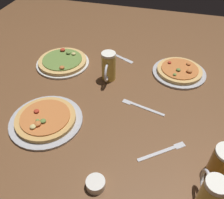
{
  "coord_description": "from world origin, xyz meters",
  "views": [
    {
      "loc": [
        0.23,
        -0.83,
        0.81
      ],
      "look_at": [
        0.0,
        0.0,
        0.02
      ],
      "focal_mm": 38.72,
      "sensor_mm": 36.0,
      "label": 1
    }
  ],
  "objects_px": {
    "beer_mug_dark": "(209,195)",
    "knife_right": "(119,56)",
    "pizza_plate_far": "(63,62)",
    "fork_left": "(163,151)",
    "ramekin_sauce": "(96,184)",
    "fork_spare": "(142,107)",
    "pizza_plate_side": "(179,71)",
    "pizza_plate_near": "(46,119)",
    "beer_mug_amber": "(108,67)",
    "beer_mug_pale": "(224,163)"
  },
  "relations": [
    {
      "from": "pizza_plate_far",
      "to": "beer_mug_pale",
      "type": "distance_m",
      "value": 0.99
    },
    {
      "from": "pizza_plate_near",
      "to": "ramekin_sauce",
      "type": "height_order",
      "value": "pizza_plate_near"
    },
    {
      "from": "pizza_plate_side",
      "to": "fork_left",
      "type": "xyz_separation_m",
      "value": [
        -0.03,
        -0.55,
        -0.01
      ]
    },
    {
      "from": "pizza_plate_far",
      "to": "fork_spare",
      "type": "relative_size",
      "value": 1.44
    },
    {
      "from": "fork_left",
      "to": "fork_spare",
      "type": "bearing_deg",
      "value": 118.9
    },
    {
      "from": "beer_mug_amber",
      "to": "fork_spare",
      "type": "distance_m",
      "value": 0.29
    },
    {
      "from": "fork_spare",
      "to": "knife_right",
      "type": "bearing_deg",
      "value": 117.91
    },
    {
      "from": "beer_mug_pale",
      "to": "knife_right",
      "type": "xyz_separation_m",
      "value": [
        -0.55,
        0.67,
        -0.06
      ]
    },
    {
      "from": "beer_mug_amber",
      "to": "knife_right",
      "type": "xyz_separation_m",
      "value": [
        0.0,
        0.23,
        -0.08
      ]
    },
    {
      "from": "beer_mug_pale",
      "to": "ramekin_sauce",
      "type": "xyz_separation_m",
      "value": [
        -0.42,
        -0.17,
        -0.05
      ]
    },
    {
      "from": "pizza_plate_near",
      "to": "knife_right",
      "type": "xyz_separation_m",
      "value": [
        0.18,
        0.61,
        -0.01
      ]
    },
    {
      "from": "pizza_plate_far",
      "to": "fork_left",
      "type": "xyz_separation_m",
      "value": [
        0.64,
        -0.47,
        -0.01
      ]
    },
    {
      "from": "ramekin_sauce",
      "to": "beer_mug_amber",
      "type": "bearing_deg",
      "value": 101.74
    },
    {
      "from": "pizza_plate_far",
      "to": "fork_left",
      "type": "relative_size",
      "value": 1.69
    },
    {
      "from": "pizza_plate_far",
      "to": "knife_right",
      "type": "relative_size",
      "value": 1.59
    },
    {
      "from": "pizza_plate_near",
      "to": "ramekin_sauce",
      "type": "distance_m",
      "value": 0.39
    },
    {
      "from": "beer_mug_dark",
      "to": "fork_left",
      "type": "height_order",
      "value": "beer_mug_dark"
    },
    {
      "from": "fork_left",
      "to": "knife_right",
      "type": "distance_m",
      "value": 0.72
    },
    {
      "from": "beer_mug_pale",
      "to": "pizza_plate_far",
      "type": "bearing_deg",
      "value": 149.08
    },
    {
      "from": "pizza_plate_near",
      "to": "beer_mug_amber",
      "type": "relative_size",
      "value": 2.05
    },
    {
      "from": "pizza_plate_far",
      "to": "fork_spare",
      "type": "xyz_separation_m",
      "value": [
        0.51,
        -0.24,
        -0.01
      ]
    },
    {
      "from": "fork_left",
      "to": "fork_spare",
      "type": "xyz_separation_m",
      "value": [
        -0.13,
        0.23,
        0.0
      ]
    },
    {
      "from": "pizza_plate_side",
      "to": "fork_spare",
      "type": "height_order",
      "value": "pizza_plate_side"
    },
    {
      "from": "ramekin_sauce",
      "to": "fork_left",
      "type": "distance_m",
      "value": 0.3
    },
    {
      "from": "pizza_plate_far",
      "to": "ramekin_sauce",
      "type": "bearing_deg",
      "value": -57.94
    },
    {
      "from": "beer_mug_pale",
      "to": "fork_spare",
      "type": "relative_size",
      "value": 0.62
    },
    {
      "from": "beer_mug_amber",
      "to": "fork_spare",
      "type": "relative_size",
      "value": 0.74
    },
    {
      "from": "pizza_plate_side",
      "to": "ramekin_sauce",
      "type": "relative_size",
      "value": 4.27
    },
    {
      "from": "fork_spare",
      "to": "beer_mug_amber",
      "type": "bearing_deg",
      "value": 140.86
    },
    {
      "from": "pizza_plate_near",
      "to": "knife_right",
      "type": "distance_m",
      "value": 0.64
    },
    {
      "from": "ramekin_sauce",
      "to": "fork_spare",
      "type": "distance_m",
      "value": 0.45
    },
    {
      "from": "beer_mug_dark",
      "to": "fork_left",
      "type": "xyz_separation_m",
      "value": [
        -0.15,
        0.19,
        -0.08
      ]
    },
    {
      "from": "beer_mug_dark",
      "to": "knife_right",
      "type": "xyz_separation_m",
      "value": [
        -0.49,
        0.82,
        -0.08
      ]
    },
    {
      "from": "beer_mug_amber",
      "to": "knife_right",
      "type": "bearing_deg",
      "value": 89.82
    },
    {
      "from": "pizza_plate_far",
      "to": "beer_mug_dark",
      "type": "bearing_deg",
      "value": -39.63
    },
    {
      "from": "pizza_plate_near",
      "to": "pizza_plate_far",
      "type": "height_order",
      "value": "same"
    },
    {
      "from": "beer_mug_dark",
      "to": "ramekin_sauce",
      "type": "relative_size",
      "value": 2.44
    },
    {
      "from": "pizza_plate_near",
      "to": "beer_mug_pale",
      "type": "bearing_deg",
      "value": -4.94
    },
    {
      "from": "knife_right",
      "to": "ramekin_sauce",
      "type": "bearing_deg",
      "value": -81.45
    },
    {
      "from": "knife_right",
      "to": "fork_spare",
      "type": "bearing_deg",
      "value": -62.09
    },
    {
      "from": "fork_left",
      "to": "knife_right",
      "type": "bearing_deg",
      "value": 118.27
    },
    {
      "from": "beer_mug_pale",
      "to": "knife_right",
      "type": "height_order",
      "value": "beer_mug_pale"
    },
    {
      "from": "pizza_plate_near",
      "to": "beer_mug_amber",
      "type": "xyz_separation_m",
      "value": [
        0.18,
        0.38,
        0.06
      ]
    },
    {
      "from": "beer_mug_dark",
      "to": "fork_spare",
      "type": "relative_size",
      "value": 0.79
    },
    {
      "from": "beer_mug_amber",
      "to": "ramekin_sauce",
      "type": "bearing_deg",
      "value": -78.26
    },
    {
      "from": "ramekin_sauce",
      "to": "beer_mug_dark",
      "type": "bearing_deg",
      "value": 3.76
    },
    {
      "from": "beer_mug_dark",
      "to": "beer_mug_pale",
      "type": "bearing_deg",
      "value": 68.72
    },
    {
      "from": "pizza_plate_far",
      "to": "beer_mug_dark",
      "type": "distance_m",
      "value": 1.03
    },
    {
      "from": "beer_mug_dark",
      "to": "fork_spare",
      "type": "xyz_separation_m",
      "value": [
        -0.28,
        0.41,
        -0.08
      ]
    },
    {
      "from": "fork_left",
      "to": "beer_mug_dark",
      "type": "bearing_deg",
      "value": -50.75
    }
  ]
}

